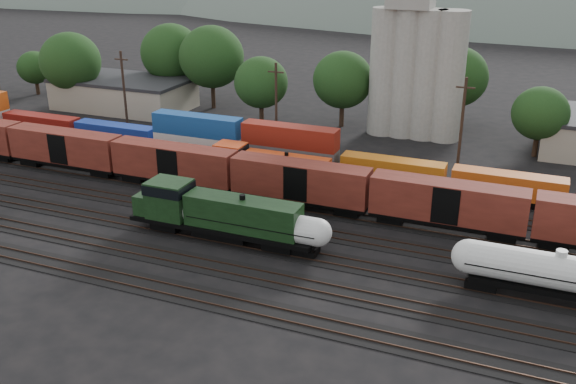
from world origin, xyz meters
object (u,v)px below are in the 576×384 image
at_px(orange_locomotive, 264,165).
at_px(tank_car_a, 254,223).
at_px(green_locomotive, 212,212).
at_px(grain_silo, 416,58).

bearing_deg(orange_locomotive, tank_car_a, -69.07).
relative_size(green_locomotive, tank_car_a, 1.24).
bearing_deg(tank_car_a, orange_locomotive, 110.93).
bearing_deg(green_locomotive, orange_locomotive, 95.09).
distance_m(green_locomotive, grain_silo, 43.14).
bearing_deg(orange_locomotive, grain_silo, 65.61).
bearing_deg(green_locomotive, tank_car_a, 0.00).
xyz_separation_m(tank_car_a, grain_silo, (6.05, 41.00, 8.87)).
bearing_deg(green_locomotive, grain_silo, 75.70).
relative_size(orange_locomotive, grain_silo, 0.58).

